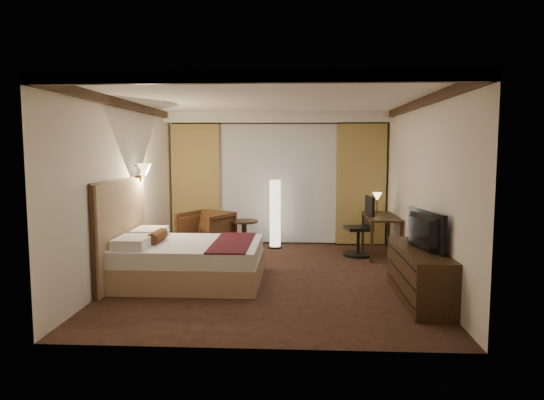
# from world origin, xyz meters

# --- Properties ---
(floor) EXTENTS (4.50, 5.50, 0.01)m
(floor) POSITION_xyz_m (0.00, 0.00, 0.00)
(floor) COLOR #311913
(floor) RESTS_ON ground
(ceiling) EXTENTS (4.50, 5.50, 0.01)m
(ceiling) POSITION_xyz_m (0.00, 0.00, 2.70)
(ceiling) COLOR white
(ceiling) RESTS_ON back_wall
(back_wall) EXTENTS (4.50, 0.02, 2.70)m
(back_wall) POSITION_xyz_m (0.00, 2.75, 1.35)
(back_wall) COLOR white
(back_wall) RESTS_ON floor
(left_wall) EXTENTS (0.02, 5.50, 2.70)m
(left_wall) POSITION_xyz_m (-2.25, 0.00, 1.35)
(left_wall) COLOR white
(left_wall) RESTS_ON floor
(right_wall) EXTENTS (0.02, 5.50, 2.70)m
(right_wall) POSITION_xyz_m (2.25, 0.00, 1.35)
(right_wall) COLOR white
(right_wall) RESTS_ON floor
(crown_molding) EXTENTS (4.50, 5.50, 0.12)m
(crown_molding) POSITION_xyz_m (0.00, 0.00, 2.64)
(crown_molding) COLOR black
(crown_molding) RESTS_ON ceiling
(soffit) EXTENTS (4.50, 0.50, 0.20)m
(soffit) POSITION_xyz_m (0.00, 2.50, 2.60)
(soffit) COLOR white
(soffit) RESTS_ON ceiling
(curtain_sheer) EXTENTS (2.48, 0.04, 2.45)m
(curtain_sheer) POSITION_xyz_m (0.00, 2.67, 1.25)
(curtain_sheer) COLOR silver
(curtain_sheer) RESTS_ON back_wall
(curtain_left_drape) EXTENTS (1.00, 0.14, 2.45)m
(curtain_left_drape) POSITION_xyz_m (-1.70, 2.61, 1.25)
(curtain_left_drape) COLOR tan
(curtain_left_drape) RESTS_ON back_wall
(curtain_right_drape) EXTENTS (1.00, 0.14, 2.45)m
(curtain_right_drape) POSITION_xyz_m (1.70, 2.61, 1.25)
(curtain_right_drape) COLOR tan
(curtain_right_drape) RESTS_ON back_wall
(wall_sconce) EXTENTS (0.24, 0.24, 0.24)m
(wall_sconce) POSITION_xyz_m (-2.09, 0.45, 1.62)
(wall_sconce) COLOR white
(wall_sconce) RESTS_ON left_wall
(bed) EXTENTS (2.06, 1.61, 0.60)m
(bed) POSITION_xyz_m (-1.16, -0.36, 0.30)
(bed) COLOR white
(bed) RESTS_ON floor
(headboard) EXTENTS (0.12, 1.91, 1.50)m
(headboard) POSITION_xyz_m (-2.20, -0.36, 0.75)
(headboard) COLOR tan
(headboard) RESTS_ON floor
(armchair) EXTENTS (1.12, 1.10, 0.87)m
(armchair) POSITION_xyz_m (-1.33, 1.69, 0.44)
(armchair) COLOR #462115
(armchair) RESTS_ON floor
(side_table) EXTENTS (0.54, 0.54, 0.60)m
(side_table) POSITION_xyz_m (-0.62, 1.87, 0.30)
(side_table) COLOR black
(side_table) RESTS_ON floor
(floor_lamp) EXTENTS (0.29, 0.29, 1.37)m
(floor_lamp) POSITION_xyz_m (-0.03, 2.18, 0.69)
(floor_lamp) COLOR white
(floor_lamp) RESTS_ON floor
(desk) EXTENTS (0.55, 1.27, 0.75)m
(desk) POSITION_xyz_m (1.95, 1.58, 0.38)
(desk) COLOR black
(desk) RESTS_ON floor
(desk_lamp) EXTENTS (0.18, 0.18, 0.34)m
(desk_lamp) POSITION_xyz_m (1.95, 2.06, 0.92)
(desk_lamp) COLOR #FFD899
(desk_lamp) RESTS_ON desk
(office_chair) EXTENTS (0.62, 0.62, 1.11)m
(office_chair) POSITION_xyz_m (1.53, 1.53, 0.56)
(office_chair) COLOR black
(office_chair) RESTS_ON floor
(dresser) EXTENTS (0.50, 1.75, 0.68)m
(dresser) POSITION_xyz_m (2.00, -1.09, 0.34)
(dresser) COLOR black
(dresser) RESTS_ON floor
(television) EXTENTS (0.76, 1.10, 0.13)m
(television) POSITION_xyz_m (1.97, -1.09, 0.97)
(television) COLOR black
(television) RESTS_ON dresser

